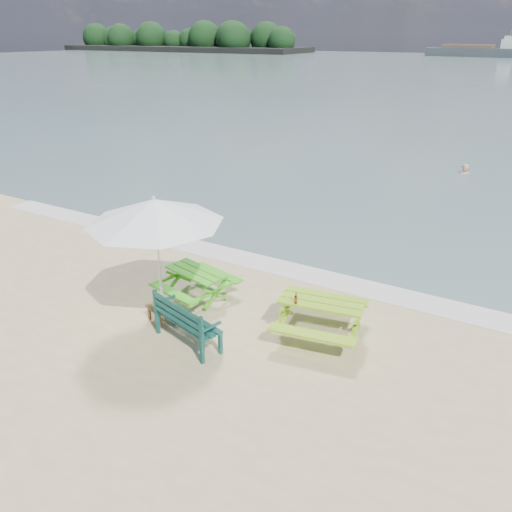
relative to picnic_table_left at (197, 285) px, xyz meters
The scene contains 9 objects.
foam_strip 2.76m from the picnic_table_left, 62.15° to the left, with size 22.00×0.90×0.01m, color silver.
island_headland 175.57m from the picnic_table_left, 128.27° to the left, with size 90.00×22.00×7.60m.
picnic_table_left is the anchor object (origin of this frame).
picnic_table_right 3.10m from the picnic_table_left, ahead, with size 1.96×2.11×0.79m.
park_bench 1.85m from the picnic_table_left, 58.73° to the right, with size 1.63×0.91×0.96m.
side_table 1.17m from the picnic_table_left, 91.31° to the right, with size 0.70×0.70×0.36m.
patio_umbrella 2.43m from the picnic_table_left, 91.31° to the right, with size 3.52×3.52×2.72m.
beer_bottle 2.77m from the picnic_table_left, ahead, with size 0.06×0.06×0.24m.
swimmer 15.48m from the picnic_table_left, 77.36° to the left, with size 0.75×0.61×1.78m.
Camera 1 is at (5.06, -5.95, 5.64)m, focal length 35.00 mm.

